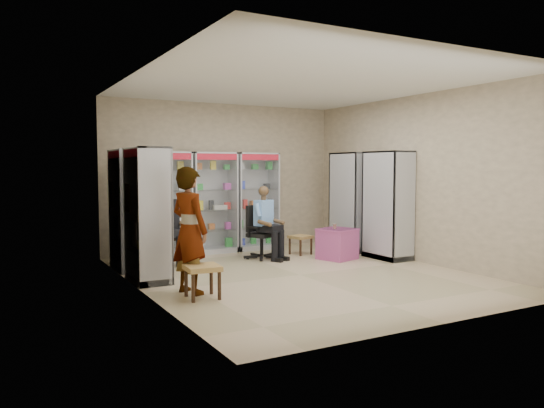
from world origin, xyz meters
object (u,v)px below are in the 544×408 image
office_chair (262,232)px  woven_stool_b (203,282)px  cabinet_back_right (255,201)px  pink_trunk (337,244)px  cabinet_left_far (129,210)px  cabinet_back_left (167,204)px  cabinet_left_near (148,215)px  cabinet_right_far (352,202)px  woven_stool_a (300,245)px  standing_man (189,230)px  wooden_chair (166,237)px  cabinet_back_mid (213,203)px  seated_shopkeeper (263,225)px  cabinet_right_near (388,205)px

office_chair → woven_stool_b: bearing=-156.8°
cabinet_back_right → office_chair: size_ratio=2.00×
office_chair → pink_trunk: office_chair is taller
cabinet_left_far → office_chair: bearing=85.9°
cabinet_back_left → cabinet_left_near: 2.23m
cabinet_right_far → cabinet_left_near: 4.55m
cabinet_right_far → woven_stool_a: size_ratio=5.37×
cabinet_back_left → cabinet_left_far: bearing=-135.0°
woven_stool_b → standing_man: standing_man is taller
cabinet_right_far → wooden_chair: size_ratio=2.13×
cabinet_back_mid → cabinet_back_right: size_ratio=1.00×
wooden_chair → woven_stool_a: bearing=-7.0°
wooden_chair → seated_shopkeeper: bearing=-13.8°
cabinet_back_mid → standing_man: size_ratio=1.17×
cabinet_back_left → cabinet_back_right: 1.90m
cabinet_back_left → office_chair: size_ratio=2.00×
cabinet_back_mid → cabinet_left_far: size_ratio=1.00×
cabinet_right_far → office_chair: bearing=89.2°
cabinet_left_far → seated_shopkeeper: 2.44m
cabinet_right_near → cabinet_back_mid: bearing=49.2°
pink_trunk → woven_stool_b: pink_trunk is taller
cabinet_right_far → cabinet_right_near: same height
cabinet_right_far → pink_trunk: (-0.86, -0.71, -0.72)m
cabinet_back_left → cabinet_right_far: same height
cabinet_right_near → wooden_chair: (-3.78, 1.50, -0.53)m
seated_shopkeeper → cabinet_back_right: bearing=44.9°
cabinet_right_near → office_chair: (-2.06, 1.13, -0.50)m
cabinet_back_mid → pink_trunk: (1.72, -1.84, -0.72)m
standing_man → cabinet_back_right: bearing=-59.8°
cabinet_right_far → seated_shopkeeper: cabinet_right_far is taller
cabinet_right_near → cabinet_left_near: bearing=87.4°
cabinet_back_right → cabinet_right_far: bearing=-34.7°
standing_man → seated_shopkeeper: bearing=-68.0°
woven_stool_b → cabinet_left_near: bearing=103.7°
wooden_chair → seated_shopkeeper: size_ratio=0.74×
seated_shopkeeper → wooden_chair: bearing=141.6°
woven_stool_a → woven_stool_b: (-2.96, -2.34, 0.03)m
office_chair → cabinet_back_right: bearing=44.1°
pink_trunk → woven_stool_a: bearing=111.7°
cabinet_back_mid → woven_stool_a: size_ratio=5.37×
cabinet_back_right → office_chair: bearing=-111.3°
cabinet_back_mid → pink_trunk: 2.62m
cabinet_back_mid → cabinet_left_near: 2.77m
cabinet_back_left → cabinet_right_near: (3.53, -2.23, 0.00)m
cabinet_back_right → cabinet_back_left: bearing=180.0°
cabinet_back_mid → seated_shopkeeper: size_ratio=1.57×
cabinet_back_mid → wooden_chair: (-1.20, -0.73, -0.53)m
cabinet_back_right → cabinet_right_near: (1.63, -2.23, 0.00)m
office_chair → cabinet_left_near: bearing=176.5°
wooden_chair → standing_man: standing_man is taller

